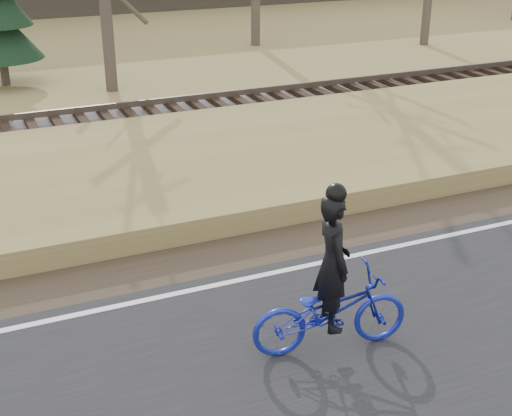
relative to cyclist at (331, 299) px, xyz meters
name	(u,v)px	position (x,y,z in m)	size (l,w,h in m)	color
ground	(301,277)	(0.56, 1.92, -0.80)	(120.00, 120.00, 0.00)	#96844C
road	(388,363)	(0.56, -0.58, -0.77)	(120.00, 6.00, 0.06)	black
edge_line	(295,268)	(0.56, 2.12, -0.73)	(120.00, 0.12, 0.01)	silver
shoulder	(269,245)	(0.56, 3.12, -0.78)	(120.00, 1.60, 0.04)	#473A2B
embankment	(210,177)	(0.56, 6.12, -0.58)	(120.00, 5.00, 0.44)	#96844C
ballast	(158,126)	(0.56, 9.92, -0.57)	(120.00, 3.00, 0.45)	slate
railroad	(157,115)	(0.56, 9.92, -0.27)	(120.00, 2.40, 0.29)	black
cyclist	(331,299)	(0.00, 0.00, 0.00)	(2.18, 1.04, 2.34)	#17239E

